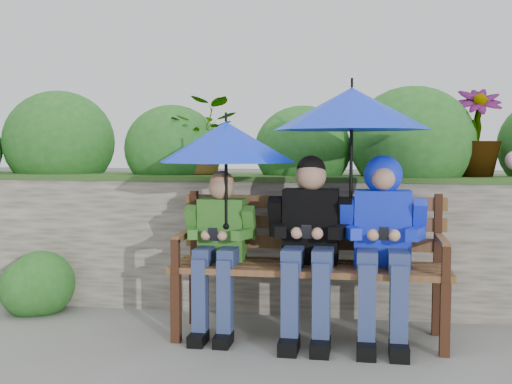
% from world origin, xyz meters
% --- Properties ---
extents(ground, '(60.00, 60.00, 0.00)m').
position_xyz_m(ground, '(0.00, 0.00, 0.00)').
color(ground, '#616255').
rests_on(ground, ground).
extents(garden_backdrop, '(8.00, 2.88, 1.80)m').
position_xyz_m(garden_backdrop, '(-0.08, 1.59, 0.64)').
color(garden_backdrop, '#5F594F').
rests_on(garden_backdrop, ground).
extents(park_bench, '(1.78, 0.52, 0.94)m').
position_xyz_m(park_bench, '(0.36, 0.10, 0.53)').
color(park_bench, '#331B10').
rests_on(park_bench, ground).
extents(boy_left, '(0.46, 0.53, 1.09)m').
position_xyz_m(boy_left, '(-0.24, 0.02, 0.62)').
color(boy_left, '#2F5F24').
rests_on(boy_left, ground).
extents(boy_middle, '(0.54, 0.63, 1.19)m').
position_xyz_m(boy_middle, '(0.36, 0.01, 0.66)').
color(boy_middle, black).
rests_on(boy_middle, ground).
extents(boy_right, '(0.54, 0.65, 1.20)m').
position_xyz_m(boy_right, '(0.83, 0.03, 0.71)').
color(boy_right, '#001CC2').
rests_on(boy_right, ground).
extents(umbrella_left, '(0.92, 0.92, 0.77)m').
position_xyz_m(umbrella_left, '(-0.19, 0.03, 1.28)').
color(umbrella_left, '#0929D4').
rests_on(umbrella_left, ground).
extents(umbrella_right, '(1.01, 1.01, 0.97)m').
position_xyz_m(umbrella_right, '(0.62, 0.07, 1.49)').
color(umbrella_right, '#0929D4').
rests_on(umbrella_right, ground).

